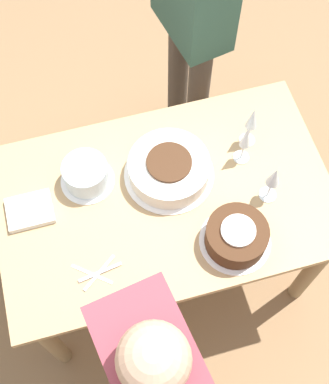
{
  "coord_description": "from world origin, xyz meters",
  "views": [
    {
      "loc": [
        -0.24,
        -0.88,
        2.67
      ],
      "look_at": [
        0.0,
        0.0,
        0.81
      ],
      "focal_mm": 50.0,
      "sensor_mm": 36.0,
      "label": 1
    }
  ],
  "objects_px": {
    "cake_front_chocolate": "(236,236)",
    "wine_glass_far": "(274,178)",
    "wine_glass_extra": "(246,139)",
    "cake_back_decorated": "(86,174)",
    "wine_glass_near": "(252,120)",
    "cake_center_white": "(169,169)"
  },
  "relations": [
    {
      "from": "cake_front_chocolate",
      "to": "wine_glass_far",
      "type": "height_order",
      "value": "wine_glass_far"
    },
    {
      "from": "wine_glass_far",
      "to": "wine_glass_extra",
      "type": "relative_size",
      "value": 0.95
    },
    {
      "from": "cake_back_decorated",
      "to": "wine_glass_extra",
      "type": "bearing_deg",
      "value": -5.59
    },
    {
      "from": "cake_back_decorated",
      "to": "wine_glass_near",
      "type": "xyz_separation_m",
      "value": [
        0.68,
        0.01,
        0.09
      ]
    },
    {
      "from": "cake_front_chocolate",
      "to": "wine_glass_near",
      "type": "relative_size",
      "value": 1.24
    },
    {
      "from": "cake_back_decorated",
      "to": "wine_glass_far",
      "type": "relative_size",
      "value": 1.03
    },
    {
      "from": "wine_glass_far",
      "to": "wine_glass_extra",
      "type": "distance_m",
      "value": 0.2
    },
    {
      "from": "cake_front_chocolate",
      "to": "wine_glass_near",
      "type": "distance_m",
      "value": 0.47
    },
    {
      "from": "cake_center_white",
      "to": "wine_glass_far",
      "type": "height_order",
      "value": "wine_glass_far"
    },
    {
      "from": "cake_front_chocolate",
      "to": "wine_glass_extra",
      "type": "bearing_deg",
      "value": 67.29
    },
    {
      "from": "wine_glass_far",
      "to": "cake_front_chocolate",
      "type": "bearing_deg",
      "value": -141.09
    },
    {
      "from": "cake_front_chocolate",
      "to": "wine_glass_extra",
      "type": "xyz_separation_m",
      "value": [
        0.14,
        0.34,
        0.09
      ]
    },
    {
      "from": "wine_glass_far",
      "to": "cake_back_decorated",
      "type": "bearing_deg",
      "value": 159.51
    },
    {
      "from": "cake_front_chocolate",
      "to": "cake_back_decorated",
      "type": "relative_size",
      "value": 1.26
    },
    {
      "from": "cake_center_white",
      "to": "wine_glass_extra",
      "type": "distance_m",
      "value": 0.32
    },
    {
      "from": "wine_glass_extra",
      "to": "cake_front_chocolate",
      "type": "bearing_deg",
      "value": -112.71
    },
    {
      "from": "cake_front_chocolate",
      "to": "wine_glass_far",
      "type": "distance_m",
      "value": 0.26
    },
    {
      "from": "cake_back_decorated",
      "to": "wine_glass_far",
      "type": "xyz_separation_m",
      "value": [
        0.68,
        -0.25,
        0.09
      ]
    },
    {
      "from": "wine_glass_extra",
      "to": "wine_glass_near",
      "type": "bearing_deg",
      "value": 54.88
    },
    {
      "from": "wine_glass_near",
      "to": "wine_glass_extra",
      "type": "relative_size",
      "value": 1.0
    },
    {
      "from": "cake_back_decorated",
      "to": "wine_glass_near",
      "type": "distance_m",
      "value": 0.69
    },
    {
      "from": "wine_glass_near",
      "to": "wine_glass_extra",
      "type": "bearing_deg",
      "value": -125.12
    }
  ]
}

